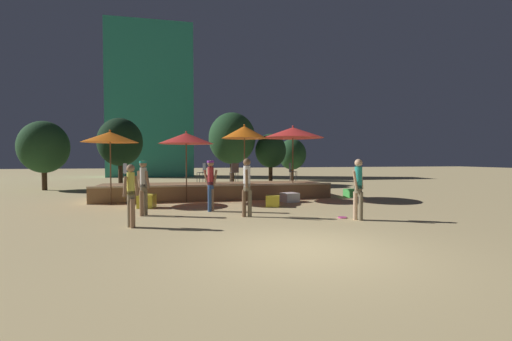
{
  "coord_description": "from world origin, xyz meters",
  "views": [
    {
      "loc": [
        -2.4,
        -6.54,
        1.85
      ],
      "look_at": [
        0.0,
        4.37,
        1.45
      ],
      "focal_mm": 24.0,
      "sensor_mm": 36.0,
      "label": 1
    }
  ],
  "objects_px": {
    "patio_umbrella_1": "(110,137)",
    "background_tree_1": "(232,138)",
    "person_4": "(358,186)",
    "bistro_chair_3": "(292,170)",
    "patio_umbrella_3": "(244,132)",
    "frisbee_disc": "(342,217)",
    "cube_seat_1": "(290,197)",
    "person_2": "(131,194)",
    "bistro_chair_2": "(203,171)",
    "background_tree_2": "(120,142)",
    "background_tree_4": "(292,154)",
    "cube_seat_0": "(273,201)",
    "cube_seat_3": "(350,193)",
    "person_0": "(211,182)",
    "background_tree_3": "(44,147)",
    "cube_seat_2": "(147,201)",
    "person_3": "(247,184)",
    "patio_umbrella_2": "(186,138)",
    "background_tree_0": "(271,151)",
    "bistro_chair_1": "(235,171)",
    "patio_umbrella_0": "(293,133)",
    "person_1": "(143,184)",
    "bistro_chair_0": "(127,171)"
  },
  "relations": [
    {
      "from": "cube_seat_2",
      "to": "background_tree_2",
      "type": "relative_size",
      "value": 0.16
    },
    {
      "from": "cube_seat_3",
      "to": "bistro_chair_3",
      "type": "xyz_separation_m",
      "value": [
        -2.4,
        1.58,
        1.07
      ]
    },
    {
      "from": "person_0",
      "to": "person_2",
      "type": "xyz_separation_m",
      "value": [
        -2.31,
        -2.34,
        -0.11
      ]
    },
    {
      "from": "cube_seat_2",
      "to": "frisbee_disc",
      "type": "bearing_deg",
      "value": -30.37
    },
    {
      "from": "cube_seat_0",
      "to": "person_3",
      "type": "height_order",
      "value": "person_3"
    },
    {
      "from": "patio_umbrella_3",
      "to": "bistro_chair_0",
      "type": "xyz_separation_m",
      "value": [
        -5.15,
        1.37,
        -1.74
      ]
    },
    {
      "from": "person_2",
      "to": "bistro_chair_3",
      "type": "relative_size",
      "value": 1.88
    },
    {
      "from": "person_2",
      "to": "patio_umbrella_1",
      "type": "bearing_deg",
      "value": 161.98
    },
    {
      "from": "person_0",
      "to": "bistro_chair_3",
      "type": "height_order",
      "value": "person_0"
    },
    {
      "from": "cube_seat_0",
      "to": "person_3",
      "type": "bearing_deg",
      "value": -124.64
    },
    {
      "from": "patio_umbrella_0",
      "to": "person_3",
      "type": "height_order",
      "value": "patio_umbrella_0"
    },
    {
      "from": "person_0",
      "to": "bistro_chair_3",
      "type": "xyz_separation_m",
      "value": [
        4.46,
        4.54,
        0.25
      ]
    },
    {
      "from": "cube_seat_0",
      "to": "person_2",
      "type": "bearing_deg",
      "value": -147.67
    },
    {
      "from": "patio_umbrella_3",
      "to": "frisbee_disc",
      "type": "bearing_deg",
      "value": -68.03
    },
    {
      "from": "bistro_chair_1",
      "to": "patio_umbrella_3",
      "type": "bearing_deg",
      "value": 90.25
    },
    {
      "from": "person_0",
      "to": "person_4",
      "type": "height_order",
      "value": "person_4"
    },
    {
      "from": "person_0",
      "to": "background_tree_3",
      "type": "distance_m",
      "value": 13.39
    },
    {
      "from": "person_3",
      "to": "bistro_chair_0",
      "type": "distance_m",
      "value": 7.26
    },
    {
      "from": "person_2",
      "to": "background_tree_4",
      "type": "xyz_separation_m",
      "value": [
        10.31,
        17.42,
        1.27
      ]
    },
    {
      "from": "background_tree_3",
      "to": "bistro_chair_3",
      "type": "bearing_deg",
      "value": -22.55
    },
    {
      "from": "person_1",
      "to": "patio_umbrella_1",
      "type": "bearing_deg",
      "value": -115.25
    },
    {
      "from": "patio_umbrella_1",
      "to": "bistro_chair_2",
      "type": "height_order",
      "value": "patio_umbrella_1"
    },
    {
      "from": "cube_seat_0",
      "to": "background_tree_1",
      "type": "bearing_deg",
      "value": 90.07
    },
    {
      "from": "patio_umbrella_0",
      "to": "frisbee_disc",
      "type": "height_order",
      "value": "patio_umbrella_0"
    },
    {
      "from": "background_tree_2",
      "to": "background_tree_4",
      "type": "height_order",
      "value": "background_tree_2"
    },
    {
      "from": "patio_umbrella_1",
      "to": "background_tree_1",
      "type": "xyz_separation_m",
      "value": [
        6.15,
        8.47,
        0.51
      ]
    },
    {
      "from": "bistro_chair_2",
      "to": "background_tree_4",
      "type": "xyz_separation_m",
      "value": [
        7.98,
        10.61,
        0.91
      ]
    },
    {
      "from": "person_4",
      "to": "bistro_chair_3",
      "type": "bearing_deg",
      "value": -33.78
    },
    {
      "from": "patio_umbrella_1",
      "to": "bistro_chair_2",
      "type": "bearing_deg",
      "value": 25.81
    },
    {
      "from": "cube_seat_2",
      "to": "bistro_chair_3",
      "type": "xyz_separation_m",
      "value": [
        6.73,
        3.16,
        1.02
      ]
    },
    {
      "from": "cube_seat_3",
      "to": "bistro_chair_3",
      "type": "relative_size",
      "value": 0.61
    },
    {
      "from": "bistro_chair_3",
      "to": "cube_seat_2",
      "type": "bearing_deg",
      "value": 146.27
    },
    {
      "from": "person_1",
      "to": "bistro_chair_2",
      "type": "height_order",
      "value": "person_1"
    },
    {
      "from": "person_1",
      "to": "background_tree_2",
      "type": "distance_m",
      "value": 12.25
    },
    {
      "from": "cube_seat_1",
      "to": "person_2",
      "type": "distance_m",
      "value": 7.22
    },
    {
      "from": "patio_umbrella_1",
      "to": "bistro_chair_3",
      "type": "xyz_separation_m",
      "value": [
        8.21,
        1.89,
        -1.43
      ]
    },
    {
      "from": "person_4",
      "to": "bistro_chair_2",
      "type": "relative_size",
      "value": 2.03
    },
    {
      "from": "patio_umbrella_2",
      "to": "cube_seat_3",
      "type": "height_order",
      "value": "patio_umbrella_2"
    },
    {
      "from": "bistro_chair_1",
      "to": "background_tree_2",
      "type": "xyz_separation_m",
      "value": [
        -6.29,
        7.22,
        1.62
      ]
    },
    {
      "from": "background_tree_1",
      "to": "patio_umbrella_1",
      "type": "bearing_deg",
      "value": -126.01
    },
    {
      "from": "background_tree_3",
      "to": "person_3",
      "type": "bearing_deg",
      "value": -49.39
    },
    {
      "from": "bistro_chair_2",
      "to": "background_tree_2",
      "type": "relative_size",
      "value": 0.2
    },
    {
      "from": "person_0",
      "to": "bistro_chair_2",
      "type": "bearing_deg",
      "value": 31.25
    },
    {
      "from": "bistro_chair_1",
      "to": "background_tree_3",
      "type": "height_order",
      "value": "background_tree_3"
    },
    {
      "from": "patio_umbrella_1",
      "to": "person_3",
      "type": "height_order",
      "value": "patio_umbrella_1"
    },
    {
      "from": "patio_umbrella_2",
      "to": "background_tree_0",
      "type": "bearing_deg",
      "value": 55.42
    },
    {
      "from": "bistro_chair_2",
      "to": "background_tree_3",
      "type": "distance_m",
      "value": 10.44
    },
    {
      "from": "cube_seat_2",
      "to": "frisbee_disc",
      "type": "xyz_separation_m",
      "value": [
        6.14,
        -3.6,
        -0.23
      ]
    },
    {
      "from": "person_3",
      "to": "background_tree_0",
      "type": "xyz_separation_m",
      "value": [
        4.17,
        12.81,
        1.34
      ]
    },
    {
      "from": "patio_umbrella_3",
      "to": "background_tree_4",
      "type": "relative_size",
      "value": 0.97
    }
  ]
}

